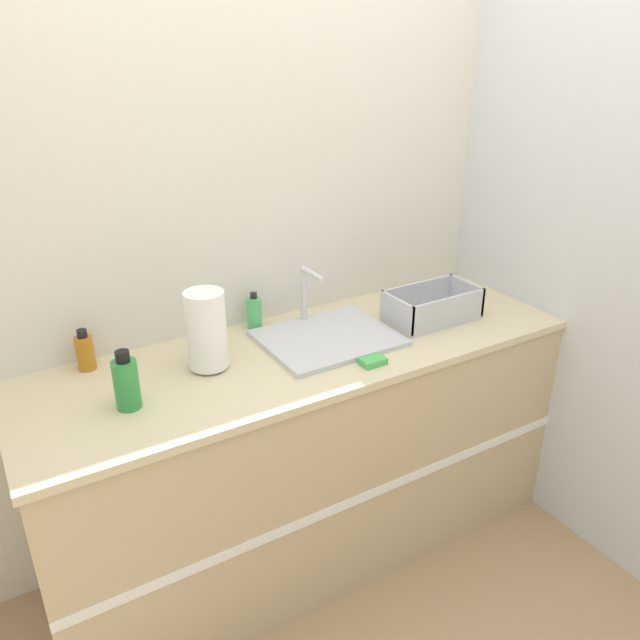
# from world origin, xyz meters

# --- Properties ---
(ground_plane) EXTENTS (12.00, 12.00, 0.00)m
(ground_plane) POSITION_xyz_m (0.00, 0.00, 0.00)
(ground_plane) COLOR tan
(wall_back) EXTENTS (4.47, 0.06, 2.60)m
(wall_back) POSITION_xyz_m (0.00, 0.68, 1.30)
(wall_back) COLOR beige
(wall_back) RESTS_ON ground_plane
(wall_right) EXTENTS (0.06, 2.65, 2.60)m
(wall_right) POSITION_xyz_m (1.07, 0.33, 1.30)
(wall_right) COLOR silver
(wall_right) RESTS_ON ground_plane
(counter_cabinet) EXTENTS (2.10, 0.68, 0.94)m
(counter_cabinet) POSITION_xyz_m (0.00, 0.33, 0.47)
(counter_cabinet) COLOR tan
(counter_cabinet) RESTS_ON ground_plane
(sink) EXTENTS (0.49, 0.41, 0.25)m
(sink) POSITION_xyz_m (0.11, 0.35, 0.95)
(sink) COLOR silver
(sink) RESTS_ON counter_cabinet
(paper_towel_roll) EXTENTS (0.14, 0.14, 0.29)m
(paper_towel_roll) POSITION_xyz_m (-0.36, 0.37, 1.08)
(paper_towel_roll) COLOR #4C4C51
(paper_towel_roll) RESTS_ON counter_cabinet
(dish_rack) EXTENTS (0.37, 0.21, 0.13)m
(dish_rack) POSITION_xyz_m (0.57, 0.29, 0.99)
(dish_rack) COLOR #B7BABF
(dish_rack) RESTS_ON counter_cabinet
(bottle_green) EXTENTS (0.08, 0.08, 0.20)m
(bottle_green) POSITION_xyz_m (-0.67, 0.26, 1.02)
(bottle_green) COLOR #2D8C3D
(bottle_green) RESTS_ON counter_cabinet
(bottle_amber) EXTENTS (0.06, 0.06, 0.15)m
(bottle_amber) POSITION_xyz_m (-0.73, 0.59, 1.00)
(bottle_amber) COLOR #B26B19
(bottle_amber) RESTS_ON counter_cabinet
(soap_dispenser) EXTENTS (0.06, 0.06, 0.15)m
(soap_dispenser) POSITION_xyz_m (-0.08, 0.59, 1.00)
(soap_dispenser) COLOR #4CB266
(soap_dispenser) RESTS_ON counter_cabinet
(sponge) EXTENTS (0.09, 0.06, 0.02)m
(sponge) POSITION_xyz_m (0.14, 0.10, 0.95)
(sponge) COLOR #4CB259
(sponge) RESTS_ON counter_cabinet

